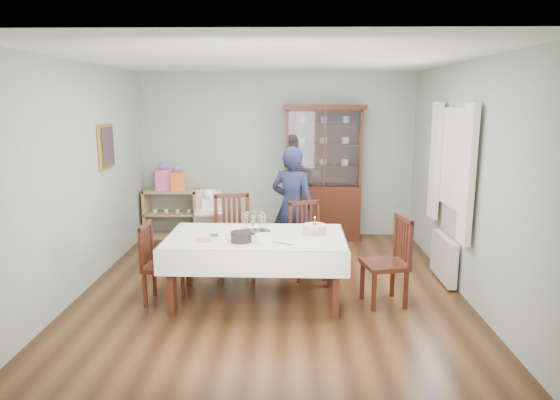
{
  "coord_description": "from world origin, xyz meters",
  "views": [
    {
      "loc": [
        0.22,
        -5.76,
        2.26
      ],
      "look_at": [
        0.1,
        0.2,
        1.06
      ],
      "focal_mm": 32.0,
      "sensor_mm": 36.0,
      "label": 1
    }
  ],
  "objects_px": {
    "china_cabinet": "(323,171)",
    "woman": "(292,206)",
    "chair_far_right": "(308,255)",
    "gift_bag_orange": "(177,179)",
    "champagne_tray": "(254,227)",
    "high_chair": "(210,235)",
    "sideboard": "(172,213)",
    "chair_end_left": "(162,279)",
    "gift_bag_pink": "(163,178)",
    "dining_table": "(256,268)",
    "chair_end_right": "(386,278)",
    "chair_far_left": "(235,254)",
    "birthday_cake": "(315,230)"
  },
  "relations": [
    {
      "from": "gift_bag_pink",
      "to": "dining_table",
      "type": "bearing_deg",
      "value": -57.12
    },
    {
      "from": "woman",
      "to": "chair_far_right",
      "type": "bearing_deg",
      "value": 133.09
    },
    {
      "from": "sideboard",
      "to": "champagne_tray",
      "type": "distance_m",
      "value": 3.0
    },
    {
      "from": "dining_table",
      "to": "birthday_cake",
      "type": "bearing_deg",
      "value": 5.04
    },
    {
      "from": "chair_far_right",
      "to": "woman",
      "type": "relative_size",
      "value": 0.59
    },
    {
      "from": "china_cabinet",
      "to": "woman",
      "type": "bearing_deg",
      "value": -110.28
    },
    {
      "from": "china_cabinet",
      "to": "sideboard",
      "type": "xyz_separation_m",
      "value": [
        -2.5,
        0.02,
        -0.72
      ]
    },
    {
      "from": "sideboard",
      "to": "chair_end_left",
      "type": "xyz_separation_m",
      "value": [
        0.53,
        -2.73,
        -0.13
      ]
    },
    {
      "from": "china_cabinet",
      "to": "chair_end_left",
      "type": "height_order",
      "value": "china_cabinet"
    },
    {
      "from": "chair_far_left",
      "to": "chair_end_right",
      "type": "bearing_deg",
      "value": -39.51
    },
    {
      "from": "chair_far_left",
      "to": "china_cabinet",
      "type": "bearing_deg",
      "value": 41.69
    },
    {
      "from": "chair_far_right",
      "to": "gift_bag_orange",
      "type": "relative_size",
      "value": 2.28
    },
    {
      "from": "chair_far_right",
      "to": "champagne_tray",
      "type": "distance_m",
      "value": 1.07
    },
    {
      "from": "chair_end_left",
      "to": "champagne_tray",
      "type": "relative_size",
      "value": 2.38
    },
    {
      "from": "sideboard",
      "to": "dining_table",
      "type": "bearing_deg",
      "value": -59.07
    },
    {
      "from": "dining_table",
      "to": "gift_bag_orange",
      "type": "xyz_separation_m",
      "value": [
        -1.47,
        2.63,
        0.6
      ]
    },
    {
      "from": "china_cabinet",
      "to": "champagne_tray",
      "type": "xyz_separation_m",
      "value": [
        -0.94,
        -2.51,
        -0.29
      ]
    },
    {
      "from": "champagne_tray",
      "to": "high_chair",
      "type": "bearing_deg",
      "value": 121.28
    },
    {
      "from": "gift_bag_pink",
      "to": "gift_bag_orange",
      "type": "height_order",
      "value": "gift_bag_pink"
    },
    {
      "from": "sideboard",
      "to": "chair_end_right",
      "type": "distance_m",
      "value": 4.08
    },
    {
      "from": "sideboard",
      "to": "chair_far_right",
      "type": "distance_m",
      "value": 2.88
    },
    {
      "from": "chair_far_right",
      "to": "woman",
      "type": "xyz_separation_m",
      "value": [
        -0.2,
        0.49,
        0.54
      ]
    },
    {
      "from": "dining_table",
      "to": "chair_far_right",
      "type": "relative_size",
      "value": 2.09
    },
    {
      "from": "chair_end_left",
      "to": "gift_bag_pink",
      "type": "bearing_deg",
      "value": 15.95
    },
    {
      "from": "china_cabinet",
      "to": "woman",
      "type": "xyz_separation_m",
      "value": [
        -0.5,
        -1.35,
        -0.3
      ]
    },
    {
      "from": "high_chair",
      "to": "gift_bag_pink",
      "type": "xyz_separation_m",
      "value": [
        -0.96,
        1.35,
        0.59
      ]
    },
    {
      "from": "woman",
      "to": "champagne_tray",
      "type": "distance_m",
      "value": 1.24
    },
    {
      "from": "sideboard",
      "to": "chair_end_right",
      "type": "height_order",
      "value": "chair_end_right"
    },
    {
      "from": "woman",
      "to": "gift_bag_pink",
      "type": "bearing_deg",
      "value": -11.22
    },
    {
      "from": "dining_table",
      "to": "gift_bag_pink",
      "type": "distance_m",
      "value": 3.19
    },
    {
      "from": "chair_end_left",
      "to": "gift_bag_orange",
      "type": "relative_size",
      "value": 2.15
    },
    {
      "from": "china_cabinet",
      "to": "high_chair",
      "type": "xyz_separation_m",
      "value": [
        -1.65,
        -1.35,
        -0.71
      ]
    },
    {
      "from": "dining_table",
      "to": "champagne_tray",
      "type": "xyz_separation_m",
      "value": [
        -0.03,
        0.12,
        0.45
      ]
    },
    {
      "from": "dining_table",
      "to": "birthday_cake",
      "type": "relative_size",
      "value": 6.58
    },
    {
      "from": "chair_end_left",
      "to": "woman",
      "type": "distance_m",
      "value": 2.08
    },
    {
      "from": "birthday_cake",
      "to": "gift_bag_pink",
      "type": "height_order",
      "value": "gift_bag_pink"
    },
    {
      "from": "sideboard",
      "to": "champagne_tray",
      "type": "relative_size",
      "value": 2.36
    },
    {
      "from": "high_chair",
      "to": "sideboard",
      "type": "bearing_deg",
      "value": 113.6
    },
    {
      "from": "high_chair",
      "to": "gift_bag_orange",
      "type": "distance_m",
      "value": 1.64
    },
    {
      "from": "woman",
      "to": "high_chair",
      "type": "xyz_separation_m",
      "value": [
        -1.15,
        0.0,
        -0.41
      ]
    },
    {
      "from": "chair_far_right",
      "to": "gift_bag_orange",
      "type": "distance_m",
      "value": 2.87
    },
    {
      "from": "chair_end_left",
      "to": "high_chair",
      "type": "xyz_separation_m",
      "value": [
        0.32,
        1.36,
        0.14
      ]
    },
    {
      "from": "china_cabinet",
      "to": "sideboard",
      "type": "distance_m",
      "value": 2.6
    },
    {
      "from": "china_cabinet",
      "to": "chair_end_right",
      "type": "height_order",
      "value": "china_cabinet"
    },
    {
      "from": "chair_end_left",
      "to": "high_chair",
      "type": "distance_m",
      "value": 1.4
    },
    {
      "from": "china_cabinet",
      "to": "gift_bag_orange",
      "type": "height_order",
      "value": "china_cabinet"
    },
    {
      "from": "dining_table",
      "to": "chair_far_right",
      "type": "distance_m",
      "value": 1.0
    },
    {
      "from": "gift_bag_pink",
      "to": "gift_bag_orange",
      "type": "distance_m",
      "value": 0.23
    },
    {
      "from": "champagne_tray",
      "to": "sideboard",
      "type": "bearing_deg",
      "value": 121.58
    },
    {
      "from": "high_chair",
      "to": "chair_far_right",
      "type": "bearing_deg",
      "value": -28.37
    }
  ]
}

